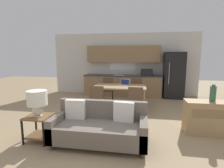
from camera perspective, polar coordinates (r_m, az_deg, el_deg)
name	(u,v)px	position (r m, az deg, el deg)	size (l,w,h in m)	color
ground_plane	(99,142)	(3.70, -4.15, -18.46)	(20.00, 20.00, 0.00)	#9E8460
wall_back	(123,64)	(7.86, 3.77, 6.48)	(6.40, 0.07, 2.70)	silver
kitchen_counter	(123,76)	(7.60, 3.64, 2.54)	(3.32, 0.65, 2.15)	#8E704C
refrigerator	(174,75)	(7.57, 19.47, 2.72)	(0.79, 0.73, 1.88)	black
dining_table	(120,88)	(5.69, 2.55, -1.18)	(1.68, 0.96, 0.75)	tan
couch	(100,127)	(3.56, -3.94, -13.72)	(1.83, 0.80, 0.82)	#3D2D1E
side_table	(39,124)	(3.92, -22.69, -11.92)	(0.49, 0.49, 0.52)	brown
table_lamp	(37,100)	(3.75, -23.24, -4.88)	(0.39, 0.39, 0.52)	silver
credenza	(209,118)	(4.48, 29.00, -9.55)	(1.02, 0.43, 0.73)	tan
vase	(213,94)	(4.36, 30.09, -2.72)	(0.12, 0.12, 0.38)	#336047
dining_chair_near_left	(98,99)	(5.03, -4.73, -4.83)	(0.43, 0.43, 0.89)	brown
dining_chair_far_right	(137,89)	(6.50, 8.08, -1.71)	(0.47, 0.47, 0.89)	brown
dining_chair_near_right	(135,100)	(4.90, 7.66, -5.27)	(0.42, 0.42, 0.89)	brown
dining_chair_far_left	(108,88)	(6.62, -1.30, -1.42)	(0.48, 0.48, 0.89)	brown
laptop	(124,84)	(5.84, 4.05, 0.12)	(0.38, 0.34, 0.20)	#B7BABC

